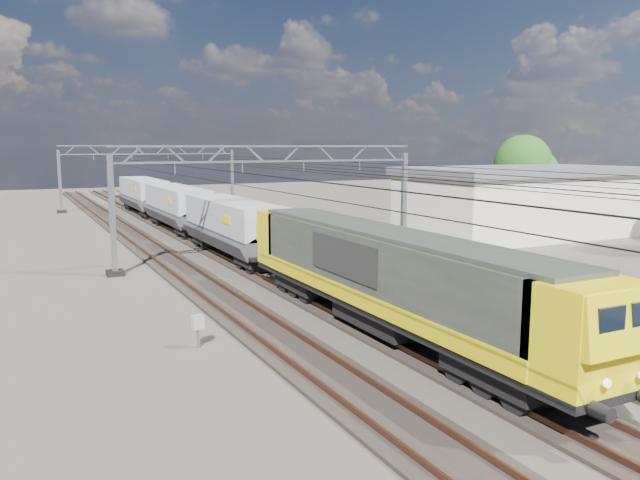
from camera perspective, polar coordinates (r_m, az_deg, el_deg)
name	(u,v)px	position (r m, az deg, el deg)	size (l,w,h in m)	color
ground	(302,273)	(35.05, -1.64, -3.04)	(160.00, 160.00, 0.00)	#29231F
track_outer_west	(197,282)	(33.01, -11.14, -3.81)	(2.60, 140.00, 0.30)	black
track_loco	(269,275)	(34.26, -4.68, -3.22)	(2.60, 140.00, 0.30)	black
track_inner_east	(334,269)	(35.91, 1.25, -2.64)	(2.60, 140.00, 0.30)	black
track_outer_east	(392,263)	(37.91, 6.61, -2.09)	(2.60, 140.00, 0.30)	black
catenary_gantry_mid	(274,198)	(38.12, -4.22, 3.82)	(19.90, 0.90, 7.11)	gray
catenary_gantry_far	(151,174)	(72.64, -15.20, 5.83)	(19.90, 0.90, 7.11)	gray
overhead_wires	(251,166)	(41.73, -6.36, 6.74)	(12.03, 140.00, 0.53)	black
locomotive	(386,274)	(23.51, 6.09, -3.12)	(2.76, 21.10, 3.62)	black
hopper_wagon_lead	(233,224)	(39.38, -7.95, 1.47)	(3.38, 13.00, 3.25)	black
hopper_wagon_mid	(177,205)	(52.96, -12.91, 3.16)	(3.38, 13.00, 3.25)	black
hopper_wagon_third	(143,193)	(66.79, -15.84, 4.14)	(3.38, 13.00, 3.25)	black
trackside_cabinet	(198,323)	(22.54, -11.13, -7.46)	(0.43, 0.33, 1.20)	gray
industrial_shed	(520,201)	(52.23, 17.83, 3.43)	(18.60, 10.60, 5.40)	silver
tree_far	(527,165)	(63.46, 18.40, 6.48)	(5.85, 5.45, 8.13)	#3C2D1B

